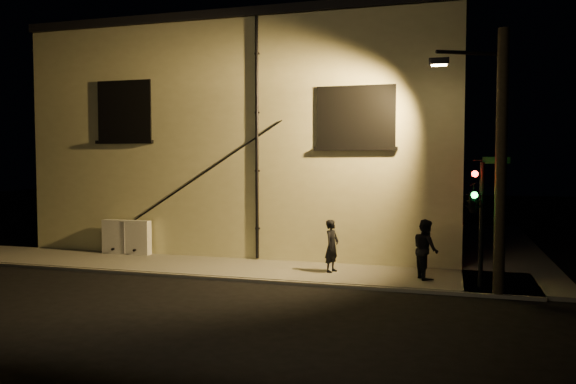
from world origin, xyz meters
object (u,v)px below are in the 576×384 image
(traffic_signal, at_px, (474,200))
(streetlamp_pole, at_px, (497,155))
(pedestrian_b, at_px, (426,249))
(pedestrian_a, at_px, (332,246))
(utility_cabinet, at_px, (127,237))

(traffic_signal, relative_size, streetlamp_pole, 0.51)
(pedestrian_b, distance_m, streetlamp_pole, 3.45)
(pedestrian_a, relative_size, pedestrian_b, 0.93)
(utility_cabinet, bearing_deg, traffic_signal, -10.30)
(traffic_signal, bearing_deg, pedestrian_a, 166.31)
(utility_cabinet, distance_m, traffic_signal, 12.38)
(traffic_signal, height_order, streetlamp_pole, streetlamp_pole)
(traffic_signal, bearing_deg, utility_cabinet, 169.70)
(utility_cabinet, distance_m, pedestrian_b, 10.87)
(traffic_signal, distance_m, streetlamp_pole, 1.36)
(pedestrian_b, height_order, streetlamp_pole, streetlamp_pole)
(utility_cabinet, xyz_separation_m, pedestrian_b, (10.78, -1.41, 0.25))
(traffic_signal, bearing_deg, streetlamp_pole, -37.46)
(pedestrian_b, relative_size, traffic_signal, 0.49)
(pedestrian_a, height_order, traffic_signal, traffic_signal)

